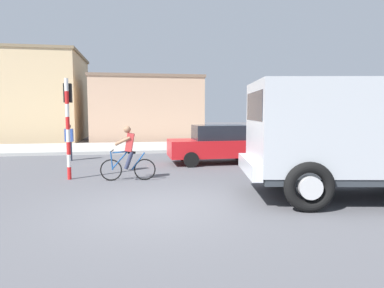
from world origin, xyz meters
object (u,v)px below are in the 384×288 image
Objects in this scene: cyclist at (128,153)px; traffic_light_pole at (68,115)px; pedestrian_near_kerb at (69,142)px; truck_foreground at (357,132)px; car_red_near at (217,144)px.

cyclist is 0.54× the size of traffic_light_pole.
truck_foreground is at bearing -43.42° from pedestrian_near_kerb.
cyclist is 5.50m from pedestrian_near_kerb.
traffic_light_pole is at bearing -155.76° from car_red_near.
cyclist is at bearing -61.06° from pedestrian_near_kerb.
car_red_near is (5.49, 2.47, -1.25)m from traffic_light_pole.
pedestrian_near_kerb reaches higher than car_red_near.
truck_foreground is 6.52m from cyclist.
truck_foreground is at bearing -25.77° from traffic_light_pole.
truck_foreground reaches higher than pedestrian_near_kerb.
cyclist is 0.43× the size of car_red_near.
truck_foreground is 3.33× the size of cyclist.
cyclist is (-5.69, 3.08, -0.80)m from truck_foreground.
traffic_light_pole is 6.15m from car_red_near.
pedestrian_near_kerb is at bearing 100.55° from traffic_light_pole.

